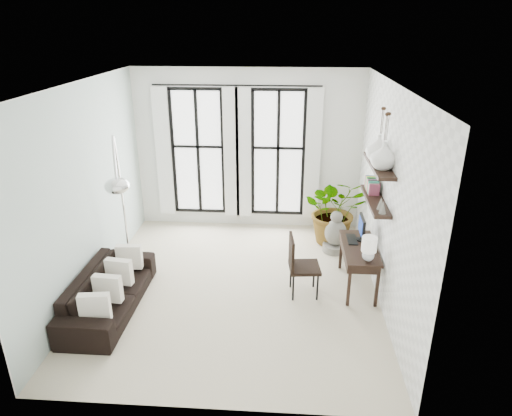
# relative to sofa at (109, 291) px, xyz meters

# --- Properties ---
(floor) EXTENTS (5.00, 5.00, 0.00)m
(floor) POSITION_rel_sofa_xyz_m (1.80, 0.70, -0.30)
(floor) COLOR beige
(floor) RESTS_ON ground
(ceiling) EXTENTS (5.00, 5.00, 0.00)m
(ceiling) POSITION_rel_sofa_xyz_m (1.80, 0.70, 2.90)
(ceiling) COLOR white
(ceiling) RESTS_ON wall_back
(wall_left) EXTENTS (0.00, 5.00, 5.00)m
(wall_left) POSITION_rel_sofa_xyz_m (-0.45, 0.70, 1.30)
(wall_left) COLOR #B2C7BF
(wall_left) RESTS_ON floor
(wall_right) EXTENTS (0.00, 5.00, 5.00)m
(wall_right) POSITION_rel_sofa_xyz_m (4.05, 0.70, 1.30)
(wall_right) COLOR white
(wall_right) RESTS_ON floor
(wall_back) EXTENTS (4.50, 0.00, 4.50)m
(wall_back) POSITION_rel_sofa_xyz_m (1.80, 3.20, 1.30)
(wall_back) COLOR white
(wall_back) RESTS_ON floor
(windows) EXTENTS (3.26, 0.13, 2.65)m
(windows) POSITION_rel_sofa_xyz_m (1.60, 3.13, 1.26)
(windows) COLOR white
(windows) RESTS_ON wall_back
(wall_shelves) EXTENTS (0.25, 1.30, 0.60)m
(wall_shelves) POSITION_rel_sofa_xyz_m (3.91, 0.91, 1.42)
(wall_shelves) COLOR black
(wall_shelves) RESTS_ON wall_right
(sofa) EXTENTS (0.83, 2.09, 0.61)m
(sofa) POSITION_rel_sofa_xyz_m (0.00, 0.00, 0.00)
(sofa) COLOR black
(sofa) RESTS_ON floor
(throw_pillows) EXTENTS (0.40, 1.52, 0.40)m
(throw_pillows) POSITION_rel_sofa_xyz_m (0.10, -0.00, 0.20)
(throw_pillows) COLOR white
(throw_pillows) RESTS_ON sofa
(plant) EXTENTS (1.33, 1.19, 1.35)m
(plant) POSITION_rel_sofa_xyz_m (3.52, 2.49, 0.37)
(plant) COLOR #2D7228
(plant) RESTS_ON floor
(desk) EXTENTS (0.52, 1.22, 1.11)m
(desk) POSITION_rel_sofa_xyz_m (3.75, 0.82, 0.38)
(desk) COLOR black
(desk) RESTS_ON floor
(desk_chair) EXTENTS (0.51, 0.51, 0.98)m
(desk_chair) POSITION_rel_sofa_xyz_m (2.80, 0.60, 0.26)
(desk_chair) COLOR black
(desk_chair) RESTS_ON floor
(arc_lamp) EXTENTS (0.76, 1.52, 2.51)m
(arc_lamp) POSITION_rel_sofa_xyz_m (0.10, 0.62, 1.63)
(arc_lamp) COLOR silver
(arc_lamp) RESTS_ON floor
(buddha) EXTENTS (0.45, 0.45, 0.80)m
(buddha) POSITION_rel_sofa_xyz_m (3.51, 2.09, 0.03)
(buddha) COLOR gray
(buddha) RESTS_ON floor
(vase_a) EXTENTS (0.37, 0.37, 0.38)m
(vase_a) POSITION_rel_sofa_xyz_m (3.91, 0.62, 1.96)
(vase_a) COLOR white
(vase_a) RESTS_ON shelf_upper
(vase_b) EXTENTS (0.37, 0.37, 0.38)m
(vase_b) POSITION_rel_sofa_xyz_m (3.91, 1.02, 1.96)
(vase_b) COLOR white
(vase_b) RESTS_ON shelf_upper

